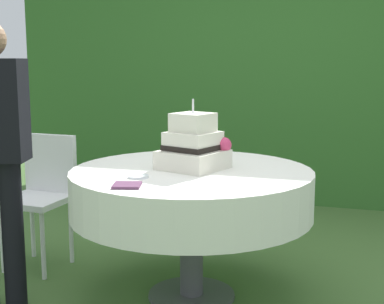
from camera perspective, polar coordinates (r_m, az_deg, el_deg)
The scene contains 8 objects.
ground_plane at distance 3.38m, azimuth -0.05°, elevation -14.77°, with size 20.00×20.00×0.00m, color #476B33.
foliage_hedge at distance 5.59m, azimuth 7.93°, elevation 10.32°, with size 5.21×0.50×2.96m, color #336628.
cake_table at distance 3.17m, azimuth -0.05°, elevation -4.19°, with size 1.39×1.39×0.77m.
wedding_cake at distance 3.15m, azimuth 0.15°, elevation 0.56°, with size 0.42×0.42×0.40m.
serving_plate_near at distance 2.94m, azimuth -5.60°, elevation -2.55°, with size 0.11×0.11×0.01m, color white.
serving_plate_far at distance 3.67m, azimuth -2.18°, elevation -0.12°, with size 0.11×0.11×0.01m, color white.
napkin_stack at distance 2.74m, azimuth -6.78°, elevation -3.46°, with size 0.13×0.13×0.01m, color #603856.
garden_chair at distance 3.86m, azimuth -15.29°, elevation -3.56°, with size 0.42×0.42×0.89m.
Camera 1 is at (0.92, -2.94, 1.39)m, focal length 51.24 mm.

